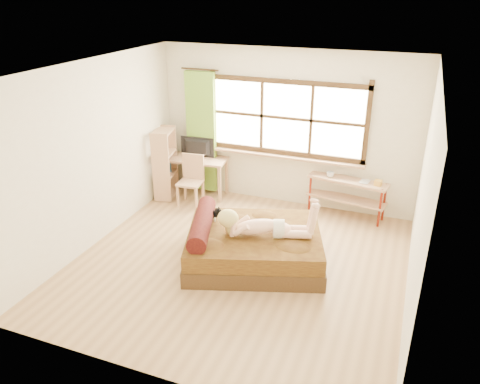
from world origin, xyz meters
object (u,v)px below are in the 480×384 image
at_px(desk, 196,163).
at_px(chair, 192,177).
at_px(woman, 264,217).
at_px(bookshelf, 165,163).
at_px(bed, 251,245).
at_px(kitten, 210,213).
at_px(pipe_shelf, 348,189).

xyz_separation_m(desk, chair, (0.09, -0.37, -0.12)).
distance_m(woman, bookshelf, 2.87).
xyz_separation_m(desk, bookshelf, (-0.48, -0.28, 0.03)).
distance_m(bed, bookshelf, 2.72).
bearing_deg(kitten, chair, 107.60).
relative_size(desk, bookshelf, 0.93).
relative_size(chair, pipe_shelf, 0.66).
relative_size(woman, chair, 1.46).
distance_m(woman, chair, 2.37).
xyz_separation_m(chair, pipe_shelf, (2.67, 0.49, -0.02)).
bearing_deg(woman, bed, 151.37).
bearing_deg(bed, desk, 115.39).
height_order(chair, bookshelf, bookshelf).
xyz_separation_m(woman, desk, (-1.92, 1.85, -0.13)).
bearing_deg(pipe_shelf, woman, -103.61).
distance_m(bed, chair, 2.20).
xyz_separation_m(bed, desk, (-1.73, 1.81, 0.37)).
height_order(kitten, desk, desk).
height_order(pipe_shelf, bookshelf, bookshelf).
bearing_deg(chair, desk, 99.02).
bearing_deg(pipe_shelf, bed, -108.66).
bearing_deg(woman, kitten, 151.94).
relative_size(woman, desk, 1.10).
height_order(chair, pipe_shelf, chair).
xyz_separation_m(bed, pipe_shelf, (1.03, 1.93, 0.23)).
bearing_deg(woman, bookshelf, 128.65).
distance_m(bed, pipe_shelf, 2.20).
xyz_separation_m(pipe_shelf, bookshelf, (-3.24, -0.40, 0.17)).
relative_size(bed, woman, 1.71).
bearing_deg(bookshelf, pipe_shelf, -6.24).
bearing_deg(desk, bed, -51.44).
distance_m(bed, desk, 2.53).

